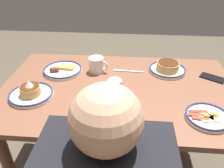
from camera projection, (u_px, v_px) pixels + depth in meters
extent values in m
cube|color=brown|center=(119.00, 90.00, 1.33)|extent=(1.37, 0.85, 0.03)
cylinder|color=brown|center=(196.00, 110.00, 1.76)|extent=(0.06, 0.06, 0.70)
cylinder|color=brown|center=(48.00, 102.00, 1.84)|extent=(0.06, 0.06, 0.70)
cylinder|color=white|center=(63.00, 71.00, 1.48)|extent=(0.25, 0.25, 0.01)
torus|color=navy|center=(63.00, 69.00, 1.48)|extent=(0.25, 0.25, 0.01)
cube|color=#D8AD54|center=(66.00, 67.00, 1.49)|extent=(0.12, 0.08, 0.02)
ellipsoid|color=brown|center=(53.00, 70.00, 1.44)|extent=(0.04, 0.03, 0.03)
ellipsoid|color=brown|center=(54.00, 69.00, 1.45)|extent=(0.04, 0.03, 0.03)
ellipsoid|color=brown|center=(56.00, 70.00, 1.45)|extent=(0.04, 0.03, 0.03)
ellipsoid|color=brown|center=(55.00, 70.00, 1.45)|extent=(0.04, 0.03, 0.03)
cylinder|color=white|center=(207.00, 118.00, 1.08)|extent=(0.21, 0.21, 0.01)
torus|color=navy|center=(208.00, 116.00, 1.08)|extent=(0.21, 0.21, 0.01)
cylinder|color=white|center=(216.00, 117.00, 1.07)|extent=(0.08, 0.08, 0.01)
sphere|color=yellow|center=(216.00, 115.00, 1.07)|extent=(0.03, 0.03, 0.03)
cylinder|color=white|center=(206.00, 118.00, 1.07)|extent=(0.07, 0.07, 0.01)
sphere|color=yellow|center=(206.00, 116.00, 1.07)|extent=(0.03, 0.03, 0.03)
cube|color=maroon|center=(198.00, 112.00, 1.10)|extent=(0.09, 0.02, 0.01)
cube|color=#9E3F25|center=(199.00, 115.00, 1.08)|extent=(0.10, 0.02, 0.01)
cube|color=#9E3C32|center=(201.00, 119.00, 1.06)|extent=(0.08, 0.03, 0.01)
cylinder|color=silver|center=(167.00, 70.00, 1.49)|extent=(0.24, 0.24, 0.01)
torus|color=navy|center=(167.00, 69.00, 1.48)|extent=(0.23, 0.23, 0.01)
cylinder|color=tan|center=(167.00, 69.00, 1.48)|extent=(0.14, 0.14, 0.01)
cylinder|color=tan|center=(168.00, 67.00, 1.47)|extent=(0.14, 0.14, 0.01)
cylinder|color=tan|center=(168.00, 65.00, 1.47)|extent=(0.14, 0.14, 0.01)
cylinder|color=tan|center=(168.00, 64.00, 1.46)|extent=(0.14, 0.14, 0.01)
cylinder|color=#4C2814|center=(168.00, 63.00, 1.46)|extent=(0.13, 0.13, 0.00)
cylinder|color=white|center=(31.00, 95.00, 1.24)|extent=(0.24, 0.24, 0.01)
torus|color=navy|center=(31.00, 93.00, 1.24)|extent=(0.24, 0.24, 0.01)
cylinder|color=tan|center=(31.00, 93.00, 1.24)|extent=(0.11, 0.11, 0.01)
cylinder|color=tan|center=(31.00, 91.00, 1.23)|extent=(0.11, 0.11, 0.01)
cylinder|color=tan|center=(30.00, 89.00, 1.22)|extent=(0.11, 0.11, 0.01)
cylinder|color=tan|center=(30.00, 88.00, 1.22)|extent=(0.11, 0.11, 0.01)
cylinder|color=#4C2814|center=(29.00, 86.00, 1.21)|extent=(0.10, 0.10, 0.00)
cone|color=white|center=(29.00, 83.00, 1.20)|extent=(0.05, 0.05, 0.03)
cylinder|color=white|center=(96.00, 65.00, 1.46)|extent=(0.10, 0.10, 0.10)
torus|color=white|center=(103.00, 66.00, 1.45)|extent=(0.07, 0.03, 0.07)
cylinder|color=brown|center=(96.00, 60.00, 1.45)|extent=(0.08, 0.08, 0.01)
cylinder|color=silver|center=(115.00, 92.00, 1.16)|extent=(0.07, 0.07, 0.14)
cylinder|color=black|center=(115.00, 95.00, 1.17)|extent=(0.06, 0.06, 0.09)
cube|color=black|center=(213.00, 78.00, 1.41)|extent=(0.16, 0.14, 0.01)
cube|color=silver|center=(129.00, 71.00, 1.48)|extent=(0.19, 0.03, 0.01)
cube|color=silver|center=(116.00, 69.00, 1.50)|extent=(0.03, 0.00, 0.00)
cube|color=silver|center=(116.00, 70.00, 1.50)|extent=(0.03, 0.00, 0.00)
cube|color=silver|center=(116.00, 70.00, 1.49)|extent=(0.03, 0.00, 0.00)
cube|color=silver|center=(115.00, 71.00, 1.49)|extent=(0.03, 0.00, 0.00)
sphere|color=#E0A780|center=(106.00, 120.00, 0.59)|extent=(0.20, 0.20, 0.20)
cylinder|color=#DAA788|center=(108.00, 145.00, 0.89)|extent=(0.07, 0.07, 0.26)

